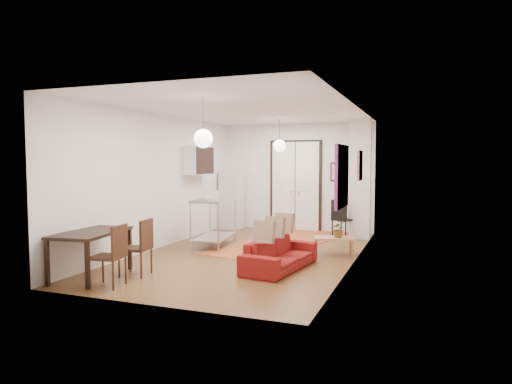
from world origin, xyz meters
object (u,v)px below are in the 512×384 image
(coffee_table, at_px, (334,239))
(dining_chair_far, at_px, (111,250))
(dining_table, at_px, (91,236))
(dining_chair_near, at_px, (139,242))
(kitchen_counter, at_px, (214,214))
(fridge, at_px, (232,200))
(black_side_chair, at_px, (344,215))
(sofa, at_px, (280,254))

(coffee_table, height_order, dining_chair_far, dining_chair_far)
(coffee_table, xyz_separation_m, dining_chair_far, (-2.75, -3.43, 0.24))
(dining_table, bearing_deg, dining_chair_near, 36.48)
(kitchen_counter, height_order, dining_chair_far, kitchen_counter)
(fridge, height_order, dining_chair_far, fridge)
(dining_chair_far, bearing_deg, black_side_chair, 146.76)
(sofa, relative_size, fridge, 1.13)
(dining_table, distance_m, dining_chair_near, 0.76)
(fridge, relative_size, dining_chair_far, 1.70)
(coffee_table, relative_size, dining_chair_near, 0.94)
(coffee_table, relative_size, dining_chair_far, 0.94)
(sofa, height_order, black_side_chair, black_side_chair)
(fridge, distance_m, dining_chair_far, 6.05)
(coffee_table, relative_size, fridge, 0.56)
(sofa, relative_size, coffee_table, 2.04)
(coffee_table, distance_m, kitchen_counter, 2.70)
(black_side_chair, bearing_deg, dining_chair_near, 84.75)
(dining_table, height_order, dining_chair_near, dining_chair_near)
(fridge, bearing_deg, kitchen_counter, -72.87)
(kitchen_counter, xyz_separation_m, dining_chair_far, (-0.09, -3.40, -0.17))
(fridge, bearing_deg, dining_chair_near, -81.25)
(dining_table, bearing_deg, kitchen_counter, 77.68)
(dining_chair_near, bearing_deg, sofa, 111.45)
(sofa, xyz_separation_m, dining_chair_far, (-2.10, -1.88, 0.28))
(dining_chair_far, distance_m, black_side_chair, 6.07)
(dining_chair_near, xyz_separation_m, black_side_chair, (2.61, 4.77, 0.01))
(kitchen_counter, height_order, dining_chair_near, kitchen_counter)
(dining_chair_near, distance_m, dining_chair_far, 0.70)
(kitchen_counter, relative_size, dining_chair_far, 1.55)
(coffee_table, bearing_deg, dining_table, -136.57)
(fridge, distance_m, dining_table, 5.76)
(sofa, xyz_separation_m, coffee_table, (0.65, 1.56, 0.04))
(coffee_table, height_order, fridge, fridge)
(dining_chair_near, bearing_deg, fridge, 178.82)
(kitchen_counter, distance_m, fridge, 2.70)
(kitchen_counter, height_order, fridge, fridge)
(sofa, xyz_separation_m, dining_chair_near, (-2.10, -1.18, 0.28))
(coffee_table, xyz_separation_m, kitchen_counter, (-2.67, -0.03, 0.40))
(sofa, distance_m, coffee_table, 1.69)
(sofa, xyz_separation_m, kitchen_counter, (-2.02, 1.52, 0.45))
(sofa, relative_size, dining_chair_near, 1.92)
(fridge, distance_m, black_side_chair, 3.28)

